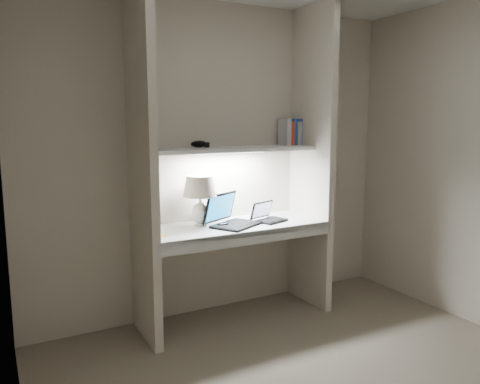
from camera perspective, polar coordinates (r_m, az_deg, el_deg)
back_wall at (r=3.84m, az=-2.52°, el=3.87°), size 3.20×0.01×2.50m
alcove_panel_left at (r=3.32m, az=-11.83°, el=2.93°), size 0.06×0.55×2.50m
alcove_panel_right at (r=3.99m, az=8.73°, el=3.96°), size 0.06×0.55×2.50m
desk at (r=3.68m, az=-0.59°, el=-4.24°), size 1.40×0.55×0.04m
desk_apron at (r=3.46m, az=1.43°, el=-5.57°), size 1.46×0.03×0.10m
shelf at (r=3.67m, az=-1.30°, el=5.22°), size 1.40×0.36×0.03m
strip_light at (r=3.67m, az=-1.30°, el=4.87°), size 0.60×0.04×0.02m
table_lamp at (r=3.59m, az=-4.89°, el=-0.01°), size 0.26×0.26×0.39m
laptop_main at (r=3.63m, az=-1.20°, el=-3.20°), size 0.47×0.45×0.25m
laptop_netbook at (r=3.78m, az=3.41°, el=-3.01°), size 0.29×0.28×0.15m
speaker at (r=3.78m, az=-4.13°, el=-2.53°), size 0.10×0.08×0.14m
mouse at (r=3.58m, az=-2.07°, el=-3.99°), size 0.10×0.07×0.04m
cable_coil at (r=3.88m, az=4.02°, el=-3.15°), size 0.11×0.11×0.01m
sticky_note at (r=3.35m, az=-9.59°, el=-5.29°), size 0.08×0.08×0.00m
book_row at (r=4.06m, az=6.41°, el=7.20°), size 0.21×0.15×0.22m
shelf_box at (r=3.43m, az=-10.98°, el=6.17°), size 0.09×0.08×0.13m
shelf_gadget at (r=3.65m, az=-5.03°, el=5.84°), size 0.15×0.13×0.05m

